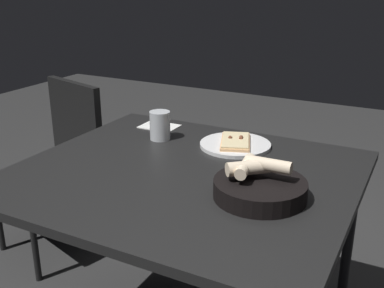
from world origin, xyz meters
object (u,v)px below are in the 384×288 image
chair_near (59,158)px  dining_table (185,187)px  pizza_plate (235,144)px  bread_basket (260,186)px  beer_glass (160,126)px

chair_near → dining_table: bearing=-21.1°
pizza_plate → chair_near: bearing=176.9°
dining_table → bread_basket: 0.32m
dining_table → pizza_plate: pizza_plate is taller
pizza_plate → bread_basket: 0.44m
dining_table → beer_glass: 0.36m
chair_near → bread_basket: bearing=-19.4°
bread_basket → chair_near: 1.33m
dining_table → beer_glass: (-0.25, 0.24, 0.11)m
pizza_plate → chair_near: 1.02m
bread_basket → beer_glass: 0.63m
beer_glass → chair_near: 0.76m
dining_table → bread_basket: bread_basket is taller
dining_table → beer_glass: size_ratio=9.75×
beer_glass → chair_near: bearing=170.5°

